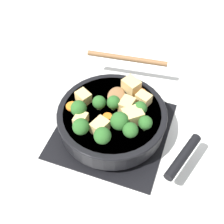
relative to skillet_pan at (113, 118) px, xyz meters
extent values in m
plane|color=silver|center=(0.00, 0.00, -0.06)|extent=(2.40, 2.40, 0.00)
cube|color=black|center=(0.00, 0.00, -0.05)|extent=(0.31, 0.31, 0.01)
torus|color=black|center=(0.00, 0.00, -0.04)|extent=(0.24, 0.24, 0.01)
cube|color=black|center=(0.00, 0.00, -0.04)|extent=(0.01, 0.23, 0.01)
cube|color=black|center=(0.00, 0.00, -0.04)|extent=(0.23, 0.01, 0.01)
cylinder|color=black|center=(0.00, 0.00, 0.00)|extent=(0.29, 0.29, 0.06)
cylinder|color=brown|center=(0.00, 0.00, 0.00)|extent=(0.26, 0.26, 0.05)
torus|color=black|center=(0.00, 0.00, 0.02)|extent=(0.30, 0.30, 0.01)
cylinder|color=black|center=(-0.20, 0.06, 0.01)|extent=(0.07, 0.14, 0.02)
ellipsoid|color=brown|center=(0.01, -0.05, 0.03)|extent=(0.06, 0.07, 0.01)
cylinder|color=brown|center=(0.03, -0.21, 0.03)|extent=(0.25, 0.05, 0.02)
cube|color=#DBB770|center=(0.01, 0.07, 0.04)|extent=(0.05, 0.05, 0.03)
cube|color=#DBB770|center=(-0.03, -0.02, 0.04)|extent=(0.04, 0.05, 0.03)
cube|color=#DBB770|center=(0.06, 0.06, 0.04)|extent=(0.03, 0.04, 0.03)
cube|color=#DBB770|center=(-0.02, -0.09, 0.04)|extent=(0.06, 0.05, 0.04)
cube|color=#DBB770|center=(-0.07, -0.06, 0.04)|extent=(0.05, 0.04, 0.03)
cube|color=#DBB770|center=(-0.06, 0.01, 0.05)|extent=(0.06, 0.06, 0.04)
cube|color=#DBB770|center=(0.09, -0.01, 0.04)|extent=(0.05, 0.05, 0.03)
cylinder|color=#709956|center=(0.00, -0.01, 0.03)|extent=(0.01, 0.01, 0.01)
sphere|color=#285B23|center=(0.00, -0.01, 0.05)|extent=(0.04, 0.04, 0.04)
cylinder|color=#709956|center=(-0.10, 0.02, 0.03)|extent=(0.01, 0.01, 0.01)
sphere|color=#285B23|center=(-0.10, 0.02, 0.05)|extent=(0.04, 0.04, 0.04)
cylinder|color=#709956|center=(0.08, 0.04, 0.03)|extent=(0.01, 0.01, 0.01)
sphere|color=#285B23|center=(0.08, 0.04, 0.05)|extent=(0.04, 0.04, 0.04)
cylinder|color=#709956|center=(0.04, 0.00, 0.03)|extent=(0.01, 0.01, 0.01)
sphere|color=#285B23|center=(0.04, 0.00, 0.05)|extent=(0.04, 0.04, 0.04)
cylinder|color=#709956|center=(-0.03, 0.04, 0.03)|extent=(0.01, 0.01, 0.01)
sphere|color=#285B23|center=(-0.03, 0.04, 0.06)|extent=(0.05, 0.05, 0.05)
cylinder|color=#709956|center=(-0.07, -0.02, 0.03)|extent=(0.01, 0.01, 0.01)
sphere|color=#285B23|center=(-0.07, -0.02, 0.05)|extent=(0.04, 0.04, 0.04)
cylinder|color=#709956|center=(-0.01, 0.10, 0.03)|extent=(0.01, 0.01, 0.01)
sphere|color=#285B23|center=(-0.01, 0.10, 0.05)|extent=(0.04, 0.04, 0.04)
cylinder|color=#709956|center=(-0.07, 0.06, 0.03)|extent=(0.01, 0.01, 0.01)
sphere|color=#285B23|center=(-0.07, 0.06, 0.05)|extent=(0.04, 0.04, 0.04)
cylinder|color=#709956|center=(0.05, 0.09, 0.03)|extent=(0.01, 0.01, 0.01)
sphere|color=#285B23|center=(0.05, 0.09, 0.05)|extent=(0.04, 0.04, 0.04)
cylinder|color=orange|center=(0.01, 0.02, 0.03)|extent=(0.02, 0.02, 0.01)
cylinder|color=orange|center=(-0.05, -0.09, 0.03)|extent=(0.03, 0.03, 0.01)
cylinder|color=orange|center=(0.11, 0.02, 0.03)|extent=(0.03, 0.03, 0.01)
camera|label=1|loc=(-0.18, 0.50, 0.67)|focal=50.00mm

